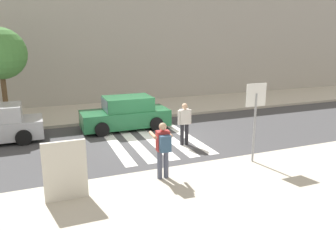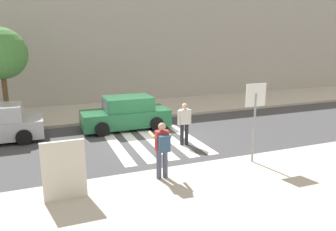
{
  "view_description": "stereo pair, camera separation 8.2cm",
  "coord_description": "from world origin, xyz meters",
  "px_view_note": "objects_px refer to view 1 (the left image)",
  "views": [
    {
      "loc": [
        -4.32,
        -12.49,
        4.31
      ],
      "look_at": [
        0.6,
        -0.2,
        1.1
      ],
      "focal_mm": 35.0,
      "sensor_mm": 36.0,
      "label": 1
    },
    {
      "loc": [
        -4.24,
        -12.52,
        4.31
      ],
      "look_at": [
        0.6,
        -0.2,
        1.1
      ],
      "focal_mm": 35.0,
      "sensor_mm": 36.0,
      "label": 2
    }
  ],
  "objects_px": {
    "photographer_with_backpack": "(163,146)",
    "street_tree_west": "(0,54)",
    "parked_car_green": "(126,114)",
    "pedestrian_crossing": "(184,122)",
    "advertising_board": "(65,171)",
    "stop_sign": "(256,105)"
  },
  "relations": [
    {
      "from": "stop_sign",
      "to": "photographer_with_backpack",
      "type": "xyz_separation_m",
      "value": [
        -3.33,
        -0.17,
        -0.93
      ]
    },
    {
      "from": "pedestrian_crossing",
      "to": "advertising_board",
      "type": "relative_size",
      "value": 1.08
    },
    {
      "from": "stop_sign",
      "to": "pedestrian_crossing",
      "type": "distance_m",
      "value": 3.3
    },
    {
      "from": "photographer_with_backpack",
      "to": "street_tree_west",
      "type": "relative_size",
      "value": 0.37
    },
    {
      "from": "stop_sign",
      "to": "pedestrian_crossing",
      "type": "xyz_separation_m",
      "value": [
        -1.26,
        2.84,
        -1.12
      ]
    },
    {
      "from": "parked_car_green",
      "to": "advertising_board",
      "type": "height_order",
      "value": "advertising_board"
    },
    {
      "from": "parked_car_green",
      "to": "photographer_with_backpack",
      "type": "bearing_deg",
      "value": -94.52
    },
    {
      "from": "parked_car_green",
      "to": "advertising_board",
      "type": "bearing_deg",
      "value": -116.86
    },
    {
      "from": "pedestrian_crossing",
      "to": "photographer_with_backpack",
      "type": "bearing_deg",
      "value": -124.61
    },
    {
      "from": "stop_sign",
      "to": "advertising_board",
      "type": "height_order",
      "value": "stop_sign"
    },
    {
      "from": "photographer_with_backpack",
      "to": "street_tree_west",
      "type": "xyz_separation_m",
      "value": [
        -4.8,
        8.8,
        2.34
      ]
    },
    {
      "from": "photographer_with_backpack",
      "to": "parked_car_green",
      "type": "distance_m",
      "value": 6.28
    },
    {
      "from": "pedestrian_crossing",
      "to": "parked_car_green",
      "type": "distance_m",
      "value": 3.61
    },
    {
      "from": "photographer_with_backpack",
      "to": "parked_car_green",
      "type": "xyz_separation_m",
      "value": [
        0.49,
        6.24,
        -0.44
      ]
    },
    {
      "from": "photographer_with_backpack",
      "to": "street_tree_west",
      "type": "height_order",
      "value": "street_tree_west"
    },
    {
      "from": "street_tree_west",
      "to": "advertising_board",
      "type": "distance_m",
      "value": 9.64
    },
    {
      "from": "photographer_with_backpack",
      "to": "advertising_board",
      "type": "bearing_deg",
      "value": -174.25
    },
    {
      "from": "pedestrian_crossing",
      "to": "advertising_board",
      "type": "distance_m",
      "value": 5.89
    },
    {
      "from": "stop_sign",
      "to": "parked_car_green",
      "type": "relative_size",
      "value": 0.65
    },
    {
      "from": "parked_car_green",
      "to": "street_tree_west",
      "type": "height_order",
      "value": "street_tree_west"
    },
    {
      "from": "parked_car_green",
      "to": "pedestrian_crossing",
      "type": "bearing_deg",
      "value": -63.98
    },
    {
      "from": "stop_sign",
      "to": "advertising_board",
      "type": "xyz_separation_m",
      "value": [
        -6.14,
        -0.45,
        -1.16
      ]
    }
  ]
}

